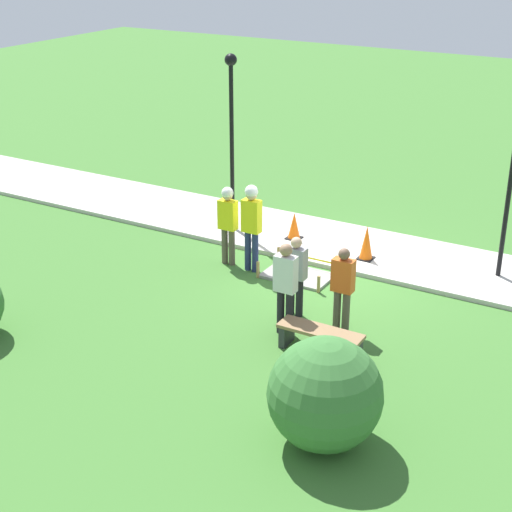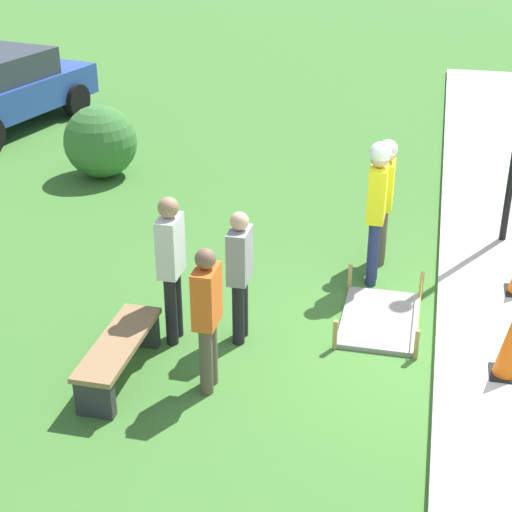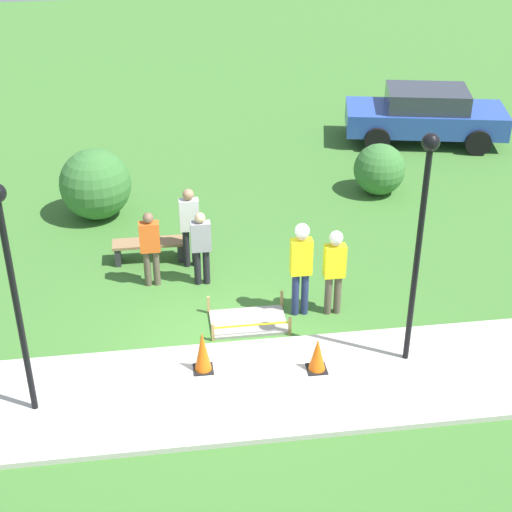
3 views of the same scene
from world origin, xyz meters
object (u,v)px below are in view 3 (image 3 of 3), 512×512
object	(u,v)px
worker_assistant	(301,260)
lamppost_far	(10,270)
bystander_in_orange_shirt	(150,245)
worker_supervisor	(335,265)
parked_car_blue	(425,114)
traffic_cone_near_patch	(203,352)
lamppost_near	(422,220)
bystander_in_white_shirt	(201,245)
traffic_cone_far_patch	(317,355)
park_bench	(149,247)
bystander_in_gray_shirt	(190,223)

from	to	relation	value
worker_assistant	lamppost_far	world-z (taller)	lamppost_far
bystander_in_orange_shirt	worker_supervisor	bearing A→B (deg)	-23.95
lamppost_far	parked_car_blue	distance (m)	14.53
traffic_cone_near_patch	bystander_in_orange_shirt	distance (m)	3.18
bystander_in_orange_shirt	lamppost_near	xyz separation A→B (m)	(4.31, -3.19, 1.88)
bystander_in_orange_shirt	bystander_in_white_shirt	xyz separation A→B (m)	(1.00, -0.09, -0.01)
bystander_in_white_shirt	parked_car_blue	size ratio (longest dim) A/B	0.34
traffic_cone_near_patch	parked_car_blue	size ratio (longest dim) A/B	0.16
traffic_cone_far_patch	bystander_in_orange_shirt	distance (m)	4.31
park_bench	lamppost_near	bearing A→B (deg)	-43.74
traffic_cone_near_patch	lamppost_far	bearing A→B (deg)	-167.78
worker_assistant	parked_car_blue	bearing A→B (deg)	57.84
bystander_in_gray_shirt	lamppost_far	size ratio (longest dim) A/B	0.45
worker_supervisor	bystander_in_gray_shirt	size ratio (longest dim) A/B	1.00
parked_car_blue	traffic_cone_near_patch	bearing A→B (deg)	-114.08
park_bench	lamppost_near	distance (m)	6.52
worker_supervisor	bystander_in_white_shirt	size ratio (longest dim) A/B	1.10
traffic_cone_near_patch	worker_assistant	xyz separation A→B (m)	(1.98, 1.61, 0.70)
bystander_in_orange_shirt	lamppost_near	distance (m)	5.69
worker_supervisor	bystander_in_gray_shirt	distance (m)	3.35
traffic_cone_near_patch	lamppost_near	size ratio (longest dim) A/B	0.19
traffic_cone_far_patch	bystander_in_white_shirt	bearing A→B (deg)	117.83
park_bench	worker_supervisor	distance (m)	4.30
bystander_in_gray_shirt	traffic_cone_near_patch	bearing A→B (deg)	-90.65
bystander_in_orange_shirt	parked_car_blue	distance (m)	10.47
bystander_in_gray_shirt	worker_assistant	bearing A→B (deg)	-47.33
bystander_in_orange_shirt	bystander_in_gray_shirt	xyz separation A→B (m)	(0.83, 0.65, 0.10)
park_bench	lamppost_near	xyz separation A→B (m)	(4.36, -4.17, 2.47)
bystander_in_gray_shirt	lamppost_near	size ratio (longest dim) A/B	0.43
bystander_in_orange_shirt	worker_assistant	bearing A→B (deg)	-27.63
bystander_in_gray_shirt	parked_car_blue	distance (m)	9.42
traffic_cone_far_patch	parked_car_blue	size ratio (longest dim) A/B	0.13
bystander_in_orange_shirt	bystander_in_gray_shirt	bearing A→B (deg)	38.25
bystander_in_white_shirt	lamppost_far	world-z (taller)	lamppost_far
worker_supervisor	bystander_in_gray_shirt	bearing A→B (deg)	139.88
traffic_cone_near_patch	park_bench	bearing A→B (deg)	101.64
park_bench	bystander_in_orange_shirt	size ratio (longest dim) A/B	0.94
traffic_cone_near_patch	bystander_in_gray_shirt	distance (m)	3.74
bystander_in_gray_shirt	bystander_in_orange_shirt	bearing A→B (deg)	-141.75
traffic_cone_near_patch	bystander_in_gray_shirt	xyz separation A→B (m)	(0.04, 3.70, 0.53)
traffic_cone_far_patch	lamppost_far	xyz separation A→B (m)	(-4.67, -0.33, 2.26)
park_bench	lamppost_near	size ratio (longest dim) A/B	0.37
worker_assistant	lamppost_near	xyz separation A→B (m)	(1.55, -1.75, 1.61)
lamppost_near	lamppost_far	distance (m)	6.29
lamppost_near	lamppost_far	xyz separation A→B (m)	(-6.28, -0.45, -0.12)
park_bench	worker_supervisor	world-z (taller)	worker_supervisor
park_bench	lamppost_far	distance (m)	5.53
worker_supervisor	bystander_in_orange_shirt	xyz separation A→B (m)	(-3.39, 1.50, -0.14)
bystander_in_orange_shirt	parked_car_blue	xyz separation A→B (m)	(7.95, 6.81, -0.10)
park_bench	parked_car_blue	world-z (taller)	parked_car_blue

